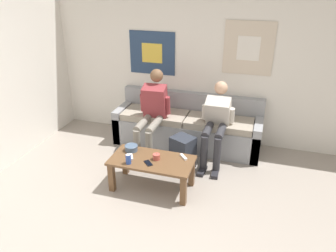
{
  "coord_description": "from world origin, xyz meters",
  "views": [
    {
      "loc": [
        1.09,
        -2.36,
        2.5
      ],
      "look_at": [
        -0.06,
        1.36,
        0.67
      ],
      "focal_mm": 35.0,
      "sensor_mm": 36.0,
      "label": 1
    }
  ],
  "objects_px": {
    "game_controller_near_left": "(131,157)",
    "cell_phone": "(148,163)",
    "backpack": "(182,153)",
    "person_seated_teen": "(216,121)",
    "drink_can_blue": "(128,159)",
    "coffee_table": "(152,165)",
    "ceramic_bowl": "(131,148)",
    "person_seated_adult": "(152,111)",
    "game_controller_near_right": "(183,157)",
    "couch": "(187,128)",
    "pillar_candle": "(156,157)"
  },
  "relations": [
    {
      "from": "game_controller_near_left",
      "to": "cell_phone",
      "type": "xyz_separation_m",
      "value": [
        0.25,
        -0.06,
        -0.01
      ]
    },
    {
      "from": "backpack",
      "to": "game_controller_near_left",
      "type": "relative_size",
      "value": 3.25
    },
    {
      "from": "cell_phone",
      "to": "game_controller_near_left",
      "type": "bearing_deg",
      "value": 165.36
    },
    {
      "from": "person_seated_teen",
      "to": "drink_can_blue",
      "type": "xyz_separation_m",
      "value": [
        -0.86,
        -1.11,
        -0.15
      ]
    },
    {
      "from": "coffee_table",
      "to": "ceramic_bowl",
      "type": "height_order",
      "value": "ceramic_bowl"
    },
    {
      "from": "person_seated_adult",
      "to": "game_controller_near_right",
      "type": "xyz_separation_m",
      "value": [
        0.68,
        -0.75,
        -0.24
      ]
    },
    {
      "from": "person_seated_adult",
      "to": "ceramic_bowl",
      "type": "height_order",
      "value": "person_seated_adult"
    },
    {
      "from": "backpack",
      "to": "cell_phone",
      "type": "bearing_deg",
      "value": -109.66
    },
    {
      "from": "couch",
      "to": "person_seated_adult",
      "type": "bearing_deg",
      "value": -140.09
    },
    {
      "from": "game_controller_near_right",
      "to": "cell_phone",
      "type": "distance_m",
      "value": 0.45
    },
    {
      "from": "person_seated_teen",
      "to": "coffee_table",
      "type": "bearing_deg",
      "value": -123.73
    },
    {
      "from": "backpack",
      "to": "cell_phone",
      "type": "xyz_separation_m",
      "value": [
        -0.24,
        -0.68,
        0.2
      ]
    },
    {
      "from": "couch",
      "to": "drink_can_blue",
      "type": "distance_m",
      "value": 1.5
    },
    {
      "from": "coffee_table",
      "to": "person_seated_teen",
      "type": "relative_size",
      "value": 0.92
    },
    {
      "from": "backpack",
      "to": "coffee_table",
      "type": "bearing_deg",
      "value": -112.08
    },
    {
      "from": "pillar_candle",
      "to": "game_controller_near_right",
      "type": "relative_size",
      "value": 0.68
    },
    {
      "from": "person_seated_adult",
      "to": "game_controller_near_left",
      "type": "xyz_separation_m",
      "value": [
        0.06,
        -0.94,
        -0.24
      ]
    },
    {
      "from": "ceramic_bowl",
      "to": "game_controller_near_right",
      "type": "xyz_separation_m",
      "value": [
        0.69,
        0.03,
        -0.03
      ]
    },
    {
      "from": "drink_can_blue",
      "to": "cell_phone",
      "type": "bearing_deg",
      "value": 17.25
    },
    {
      "from": "drink_can_blue",
      "to": "game_controller_near_right",
      "type": "distance_m",
      "value": 0.68
    },
    {
      "from": "coffee_table",
      "to": "game_controller_near_left",
      "type": "xyz_separation_m",
      "value": [
        -0.26,
        -0.04,
        0.09
      ]
    },
    {
      "from": "person_seated_teen",
      "to": "pillar_candle",
      "type": "xyz_separation_m",
      "value": [
        -0.57,
        -0.92,
        -0.17
      ]
    },
    {
      "from": "couch",
      "to": "ceramic_bowl",
      "type": "bearing_deg",
      "value": -111.84
    },
    {
      "from": "game_controller_near_left",
      "to": "cell_phone",
      "type": "height_order",
      "value": "game_controller_near_left"
    },
    {
      "from": "coffee_table",
      "to": "game_controller_near_left",
      "type": "relative_size",
      "value": 7.19
    },
    {
      "from": "game_controller_near_right",
      "to": "coffee_table",
      "type": "bearing_deg",
      "value": -156.8
    },
    {
      "from": "backpack",
      "to": "couch",
      "type": "bearing_deg",
      "value": 98.46
    },
    {
      "from": "couch",
      "to": "backpack",
      "type": "relative_size",
      "value": 4.85
    },
    {
      "from": "backpack",
      "to": "ceramic_bowl",
      "type": "xyz_separation_m",
      "value": [
        -0.56,
        -0.45,
        0.23
      ]
    },
    {
      "from": "person_seated_adult",
      "to": "person_seated_teen",
      "type": "height_order",
      "value": "person_seated_adult"
    },
    {
      "from": "couch",
      "to": "drink_can_blue",
      "type": "height_order",
      "value": "couch"
    },
    {
      "from": "ceramic_bowl",
      "to": "couch",
      "type": "bearing_deg",
      "value": 68.16
    },
    {
      "from": "coffee_table",
      "to": "pillar_candle",
      "type": "bearing_deg",
      "value": 20.6
    },
    {
      "from": "person_seated_teen",
      "to": "drink_can_blue",
      "type": "height_order",
      "value": "person_seated_teen"
    },
    {
      "from": "cell_phone",
      "to": "ceramic_bowl",
      "type": "bearing_deg",
      "value": 143.94
    },
    {
      "from": "coffee_table",
      "to": "person_seated_adult",
      "type": "xyz_separation_m",
      "value": [
        -0.31,
        0.9,
        0.34
      ]
    },
    {
      "from": "ceramic_bowl",
      "to": "cell_phone",
      "type": "height_order",
      "value": "ceramic_bowl"
    },
    {
      "from": "ceramic_bowl",
      "to": "game_controller_near_right",
      "type": "height_order",
      "value": "ceramic_bowl"
    },
    {
      "from": "person_seated_adult",
      "to": "game_controller_near_right",
      "type": "distance_m",
      "value": 1.04
    },
    {
      "from": "game_controller_near_right",
      "to": "person_seated_teen",
      "type": "bearing_deg",
      "value": 71.34
    },
    {
      "from": "game_controller_near_right",
      "to": "game_controller_near_left",
      "type": "bearing_deg",
      "value": -162.72
    },
    {
      "from": "game_controller_near_right",
      "to": "ceramic_bowl",
      "type": "bearing_deg",
      "value": -177.89
    },
    {
      "from": "person_seated_teen",
      "to": "pillar_candle",
      "type": "bearing_deg",
      "value": -121.99
    },
    {
      "from": "game_controller_near_left",
      "to": "game_controller_near_right",
      "type": "relative_size",
      "value": 1.1
    },
    {
      "from": "coffee_table",
      "to": "cell_phone",
      "type": "distance_m",
      "value": 0.13
    },
    {
      "from": "coffee_table",
      "to": "backpack",
      "type": "bearing_deg",
      "value": 67.92
    },
    {
      "from": "person_seated_adult",
      "to": "backpack",
      "type": "height_order",
      "value": "person_seated_adult"
    },
    {
      "from": "person_seated_adult",
      "to": "backpack",
      "type": "xyz_separation_m",
      "value": [
        0.55,
        -0.32,
        -0.45
      ]
    },
    {
      "from": "coffee_table",
      "to": "game_controller_near_left",
      "type": "bearing_deg",
      "value": -171.7
    },
    {
      "from": "coffee_table",
      "to": "drink_can_blue",
      "type": "xyz_separation_m",
      "value": [
        -0.24,
        -0.17,
        0.14
      ]
    }
  ]
}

